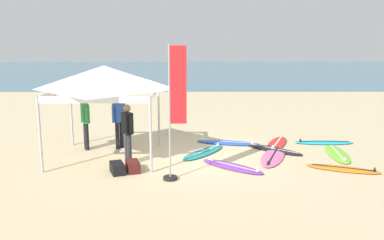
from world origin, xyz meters
The scene contains 18 objects.
ground_plane centered at (0.00, 0.00, 0.00)m, with size 80.00×80.00×0.00m, color beige.
sea centered at (0.00, 33.74, 0.05)m, with size 80.00×36.00×0.10m, color teal.
canopy_tent centered at (-2.44, 0.11, 2.39)m, with size 3.02×3.02×2.75m.
surfboard_teal centered at (0.48, 0.50, 0.04)m, with size 1.66×2.05×0.19m.
surfboard_orange centered at (4.22, -1.19, 0.04)m, with size 1.97×1.20×0.19m.
surfboard_pink centered at (2.55, 0.02, 0.04)m, with size 1.39×2.42×0.19m.
surfboard_purple centered at (1.22, -0.96, 0.04)m, with size 1.86×1.74×0.19m.
surfboard_red centered at (3.00, 1.59, 0.04)m, with size 1.26×2.09×0.19m.
surfboard_cyan centered at (4.62, 1.71, 0.04)m, with size 1.99×0.58×0.19m.
surfboard_lime centered at (4.59, 0.29, 0.04)m, with size 0.79×2.16×0.19m.
surfboard_blue centered at (1.35, 1.71, 0.04)m, with size 2.26×1.11×0.19m.
surfboard_black centered at (2.72, 0.82, 0.04)m, with size 1.86×1.75×0.19m.
person_blue centered at (-2.24, 1.14, 0.99)m, with size 0.40×0.45×1.71m.
person_green centered at (-3.28, 1.00, 0.99)m, with size 0.35×0.51×1.71m.
person_black centered at (-1.71, -0.56, 0.99)m, with size 0.37×0.48×1.71m.
banner_flag centered at (-0.34, -1.92, 1.57)m, with size 0.60×0.36×3.40m.
gear_bag_near_tent centered at (-1.88, -1.41, 0.14)m, with size 0.60×0.32×0.28m, color black.
gear_bag_by_pole centered at (-1.49, -1.26, 0.14)m, with size 0.60×0.32×0.28m, color #4C1919.
Camera 1 is at (0.04, -11.80, 3.49)m, focal length 38.26 mm.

